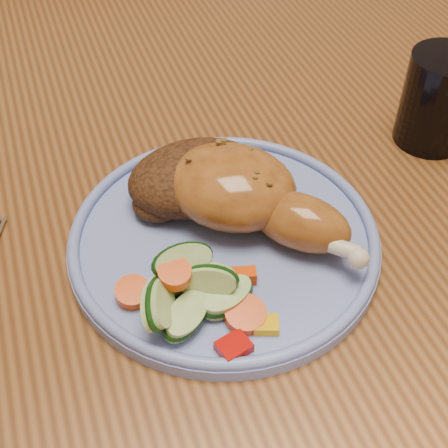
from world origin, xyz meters
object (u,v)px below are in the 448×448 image
(chair_far, at_px, (115,80))
(plate, at_px, (224,241))
(dining_table, at_px, (224,249))
(drinking_glass, at_px, (438,100))

(chair_far, xyz_separation_m, plate, (-0.02, -0.69, 0.26))
(plate, bearing_deg, chair_far, 88.04)
(dining_table, height_order, plate, plate)
(plate, relative_size, drinking_glass, 2.80)
(chair_far, bearing_deg, drinking_glass, -69.88)
(drinking_glass, bearing_deg, dining_table, -178.81)
(chair_far, relative_size, drinking_glass, 9.51)
(chair_far, distance_m, drinking_glass, 0.73)
(drinking_glass, bearing_deg, plate, -163.99)
(plate, distance_m, drinking_glass, 0.26)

